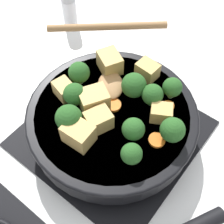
# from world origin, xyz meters

# --- Properties ---
(ground_plane) EXTENTS (2.40, 2.40, 0.00)m
(ground_plane) POSITION_xyz_m (0.00, 0.00, 0.00)
(ground_plane) COLOR white
(front_burner_grate) EXTENTS (0.31, 0.31, 0.03)m
(front_burner_grate) POSITION_xyz_m (0.00, 0.00, 0.01)
(front_burner_grate) COLOR black
(front_burner_grate) RESTS_ON ground_plane
(skillet_pan) EXTENTS (0.41, 0.34, 0.05)m
(skillet_pan) POSITION_xyz_m (-0.00, 0.00, 0.05)
(skillet_pan) COLOR black
(skillet_pan) RESTS_ON front_burner_grate
(wooden_spoon) EXTENTS (0.25, 0.26, 0.02)m
(wooden_spoon) POSITION_xyz_m (0.10, -0.12, 0.08)
(wooden_spoon) COLOR #A87A4C
(wooden_spoon) RESTS_ON skillet_pan
(tofu_cube_center_large) EXTENTS (0.05, 0.04, 0.03)m
(tofu_cube_center_large) POSITION_xyz_m (-0.07, -0.04, 0.09)
(tofu_cube_center_large) COLOR tan
(tofu_cube_center_large) RESTS_ON skillet_pan
(tofu_cube_near_handle) EXTENTS (0.05, 0.04, 0.04)m
(tofu_cube_near_handle) POSITION_xyz_m (0.01, 0.08, 0.09)
(tofu_cube_near_handle) COLOR tan
(tofu_cube_near_handle) RESTS_ON skillet_pan
(tofu_cube_east_chunk) EXTENTS (0.05, 0.05, 0.03)m
(tofu_cube_east_chunk) POSITION_xyz_m (-0.00, 0.04, 0.09)
(tofu_cube_east_chunk) COLOR tan
(tofu_cube_east_chunk) RESTS_ON skillet_pan
(tofu_cube_west_chunk) EXTENTS (0.04, 0.04, 0.03)m
(tofu_cube_west_chunk) POSITION_xyz_m (0.09, 0.02, 0.09)
(tofu_cube_west_chunk) COLOR tan
(tofu_cube_west_chunk) RESTS_ON skillet_pan
(tofu_cube_back_piece) EXTENTS (0.06, 0.06, 0.04)m
(tofu_cube_back_piece) POSITION_xyz_m (0.07, -0.08, 0.09)
(tofu_cube_back_piece) COLOR tan
(tofu_cube_back_piece) RESTS_ON skillet_pan
(tofu_cube_front_piece) EXTENTS (0.06, 0.06, 0.04)m
(tofu_cube_front_piece) POSITION_xyz_m (0.03, 0.01, 0.10)
(tofu_cube_front_piece) COLOR tan
(tofu_cube_front_piece) RESTS_ON skillet_pan
(tofu_cube_mid_small) EXTENTS (0.04, 0.03, 0.03)m
(tofu_cube_mid_small) POSITION_xyz_m (-0.00, -0.11, 0.09)
(tofu_cube_mid_small) COLOR tan
(tofu_cube_mid_small) RESTS_ON skillet_pan
(broccoli_floret_near_spoon) EXTENTS (0.04, 0.04, 0.05)m
(broccoli_floret_near_spoon) POSITION_xyz_m (-0.06, 0.02, 0.10)
(broccoli_floret_near_spoon) COLOR #709956
(broccoli_floret_near_spoon) RESTS_ON skillet_pan
(broccoli_floret_center_top) EXTENTS (0.04, 0.04, 0.04)m
(broccoli_floret_center_top) POSITION_xyz_m (-0.06, -0.09, 0.10)
(broccoli_floret_center_top) COLOR #709956
(broccoli_floret_center_top) RESTS_ON skillet_pan
(broccoli_floret_east_rim) EXTENTS (0.04, 0.04, 0.05)m
(broccoli_floret_east_rim) POSITION_xyz_m (0.09, -0.02, 0.10)
(broccoli_floret_east_rim) COLOR #709956
(broccoli_floret_east_rim) RESTS_ON skillet_pan
(broccoli_floret_west_rim) EXTENTS (0.03, 0.03, 0.04)m
(broccoli_floret_west_rim) POSITION_xyz_m (-0.08, 0.06, 0.10)
(broccoli_floret_west_rim) COLOR #709956
(broccoli_floret_west_rim) RESTS_ON skillet_pan
(broccoli_floret_north_edge) EXTENTS (0.04, 0.04, 0.05)m
(broccoli_floret_north_edge) POSITION_xyz_m (0.06, 0.03, 0.10)
(broccoli_floret_north_edge) COLOR #709956
(broccoli_floret_north_edge) RESTS_ON skillet_pan
(broccoli_floret_south_cluster) EXTENTS (0.04, 0.04, 0.05)m
(broccoli_floret_south_cluster) POSITION_xyz_m (-0.11, -0.02, 0.10)
(broccoli_floret_south_cluster) COLOR #709956
(broccoli_floret_south_cluster) RESTS_ON skillet_pan
(broccoli_floret_mid_floret) EXTENTS (0.04, 0.04, 0.05)m
(broccoli_floret_mid_floret) POSITION_xyz_m (-0.04, -0.06, 0.10)
(broccoli_floret_mid_floret) COLOR #709956
(broccoli_floret_mid_floret) RESTS_ON skillet_pan
(broccoli_floret_small_inner) EXTENTS (0.05, 0.05, 0.05)m
(broccoli_floret_small_inner) POSITION_xyz_m (0.04, 0.07, 0.10)
(broccoli_floret_small_inner) COLOR #709956
(broccoli_floret_small_inner) RESTS_ON skillet_pan
(broccoli_floret_tall_stem) EXTENTS (0.05, 0.05, 0.05)m
(broccoli_floret_tall_stem) POSITION_xyz_m (-0.01, -0.05, 0.10)
(broccoli_floret_tall_stem) COLOR #709956
(broccoli_floret_tall_stem) RESTS_ON skillet_pan
(carrot_slice_orange_thin) EXTENTS (0.03, 0.03, 0.01)m
(carrot_slice_orange_thin) POSITION_xyz_m (0.01, -0.01, 0.08)
(carrot_slice_orange_thin) COLOR orange
(carrot_slice_orange_thin) RESTS_ON skillet_pan
(carrot_slice_near_center) EXTENTS (0.03, 0.03, 0.01)m
(carrot_slice_near_center) POSITION_xyz_m (-0.10, 0.00, 0.08)
(carrot_slice_near_center) COLOR orange
(carrot_slice_near_center) RESTS_ON skillet_pan
(carrot_slice_edge_slice) EXTENTS (0.02, 0.02, 0.01)m
(carrot_slice_edge_slice) POSITION_xyz_m (-0.07, -0.07, 0.08)
(carrot_slice_edge_slice) COLOR orange
(carrot_slice_edge_slice) RESTS_ON skillet_pan
(salt_shaker) EXTENTS (0.04, 0.04, 0.09)m
(salt_shaker) POSITION_xyz_m (0.29, -0.19, 0.04)
(salt_shaker) COLOR white
(salt_shaker) RESTS_ON ground_plane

